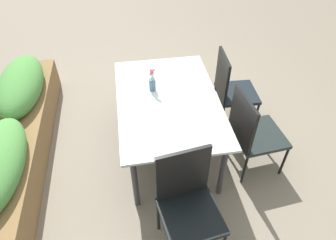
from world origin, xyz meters
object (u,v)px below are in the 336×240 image
at_px(dining_table, 168,104).
at_px(chair_near_left, 252,130).
at_px(chair_near_right, 231,87).
at_px(planter_box, 16,131).
at_px(chair_end_left, 187,200).
at_px(flower_vase, 152,81).

height_order(dining_table, chair_near_left, chair_near_left).
height_order(chair_near_right, chair_near_left, chair_near_right).
bearing_deg(chair_near_left, planter_box, -108.57).
distance_m(dining_table, chair_end_left, 1.09).
bearing_deg(chair_near_right, flower_vase, -77.35).
height_order(chair_near_left, planter_box, chair_near_left).
xyz_separation_m(chair_end_left, planter_box, (1.29, 1.66, -0.22)).
bearing_deg(planter_box, flower_vase, -90.61).
distance_m(chair_near_right, chair_near_left, 0.73).
relative_size(chair_near_left, flower_vase, 3.57).
distance_m(chair_near_left, chair_end_left, 1.10).
height_order(dining_table, chair_near_right, chair_near_right).
height_order(dining_table, planter_box, dining_table).
bearing_deg(chair_end_left, planter_box, -46.51).
bearing_deg(chair_near_left, chair_near_right, 174.01).
distance_m(chair_near_right, flower_vase, 1.02).
xyz_separation_m(flower_vase, planter_box, (0.02, 1.54, -0.51)).
xyz_separation_m(dining_table, chair_end_left, (-1.09, 0.01, -0.12)).
bearing_deg(dining_table, chair_near_left, -114.13).
distance_m(dining_table, flower_vase, 0.29).
bearing_deg(flower_vase, planter_box, 89.39).
bearing_deg(chair_end_left, chair_near_right, -128.47).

